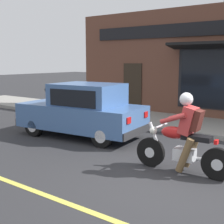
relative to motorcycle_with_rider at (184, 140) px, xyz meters
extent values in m
plane|color=#2B2B2D|center=(-0.55, -0.02, -0.68)|extent=(80.00, 80.00, 0.00)
cube|color=gray|center=(4.29, 2.98, -0.61)|extent=(2.60, 22.00, 0.14)
cube|color=brown|center=(5.84, 1.58, 1.42)|extent=(0.50, 11.69, 4.20)
cube|color=#2D2319|center=(5.57, 4.80, 0.37)|extent=(0.04, 0.90, 2.10)
cube|color=black|center=(5.56, 1.58, 2.67)|extent=(0.06, 9.93, 0.50)
cylinder|color=black|center=(-0.03, 0.72, -0.37)|extent=(0.13, 0.62, 0.62)
cylinder|color=silver|center=(-0.03, 0.72, -0.37)|extent=(0.13, 0.22, 0.22)
cylinder|color=black|center=(0.03, -0.68, -0.37)|extent=(0.13, 0.62, 0.62)
cylinder|color=silver|center=(0.03, -0.68, -0.37)|extent=(0.13, 0.22, 0.22)
cube|color=silver|center=(0.00, -0.03, -0.29)|extent=(0.30, 0.41, 0.24)
ellipsoid|color=#B21919|center=(-0.01, 0.22, 0.12)|extent=(0.32, 0.53, 0.24)
cube|color=black|center=(0.01, -0.26, 0.08)|extent=(0.28, 0.57, 0.10)
cylinder|color=silver|center=(-0.03, 0.62, -0.05)|extent=(0.08, 0.33, 0.68)
cylinder|color=silver|center=(-0.02, 0.50, 0.23)|extent=(0.56, 0.06, 0.04)
sphere|color=silver|center=(-0.03, 0.67, 0.11)|extent=(0.16, 0.16, 0.16)
cylinder|color=silver|center=(0.18, -0.42, -0.39)|extent=(0.10, 0.55, 0.08)
cube|color=red|center=(0.02, -0.63, 0.05)|extent=(0.12, 0.06, 0.08)
cylinder|color=brown|center=(-0.18, -0.11, -0.25)|extent=(0.15, 0.36, 0.71)
cylinder|color=brown|center=(0.18, -0.09, -0.25)|extent=(0.15, 0.36, 0.71)
cube|color=#B23333|center=(0.00, -0.08, 0.40)|extent=(0.35, 0.34, 0.57)
cylinder|color=#B23333|center=(-0.21, 0.15, 0.44)|extent=(0.11, 0.52, 0.26)
cylinder|color=#B23333|center=(0.19, 0.17, 0.44)|extent=(0.11, 0.52, 0.26)
sphere|color=silver|center=(0.00, -0.02, 0.81)|extent=(0.26, 0.26, 0.26)
cube|color=#4C1E19|center=(0.01, -0.24, 0.42)|extent=(0.29, 0.25, 0.42)
cylinder|color=black|center=(0.26, 4.83, -0.38)|extent=(0.24, 0.61, 0.60)
cylinder|color=silver|center=(0.26, 4.83, -0.38)|extent=(0.23, 0.35, 0.33)
cylinder|color=black|center=(1.69, 4.97, -0.38)|extent=(0.24, 0.61, 0.60)
cylinder|color=silver|center=(1.69, 4.97, -0.38)|extent=(0.23, 0.35, 0.33)
cylinder|color=black|center=(0.49, 2.45, -0.38)|extent=(0.24, 0.61, 0.60)
cylinder|color=silver|center=(0.49, 2.45, -0.38)|extent=(0.23, 0.35, 0.33)
cylinder|color=black|center=(1.92, 2.58, -0.38)|extent=(0.24, 0.61, 0.60)
cylinder|color=silver|center=(1.92, 2.58, -0.38)|extent=(0.23, 0.35, 0.33)
cube|color=#42669E|center=(1.09, 3.71, -0.08)|extent=(1.99, 3.84, 0.70)
cube|color=#42669E|center=(1.12, 3.46, 0.56)|extent=(1.62, 2.03, 0.66)
cube|color=black|center=(1.03, 4.33, 0.51)|extent=(1.35, 0.47, 0.51)
cube|color=black|center=(0.39, 3.39, 0.54)|extent=(0.18, 1.52, 0.46)
cube|color=black|center=(1.84, 3.53, 0.54)|extent=(0.18, 1.52, 0.46)
cube|color=silver|center=(0.41, 5.51, 0.04)|extent=(0.24, 0.06, 0.14)
cube|color=red|center=(0.76, 1.81, 0.06)|extent=(0.20, 0.06, 0.16)
cube|color=silver|center=(1.42, 5.61, 0.04)|extent=(0.24, 0.06, 0.14)
cube|color=red|center=(1.78, 1.91, 0.06)|extent=(0.20, 0.06, 0.16)
cube|color=#28282B|center=(0.92, 5.53, -0.33)|extent=(1.61, 0.27, 0.20)
cube|color=#28282B|center=(1.27, 1.89, -0.33)|extent=(1.61, 0.27, 0.20)
cube|color=black|center=(3.85, 6.55, -0.52)|extent=(0.36, 0.36, 0.04)
cone|color=orange|center=(3.85, 6.55, -0.22)|extent=(0.28, 0.28, 0.56)
cylinder|color=white|center=(3.85, 6.55, -0.20)|extent=(0.20, 0.20, 0.08)
camera|label=1|loc=(-5.64, -2.41, 1.55)|focal=50.00mm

